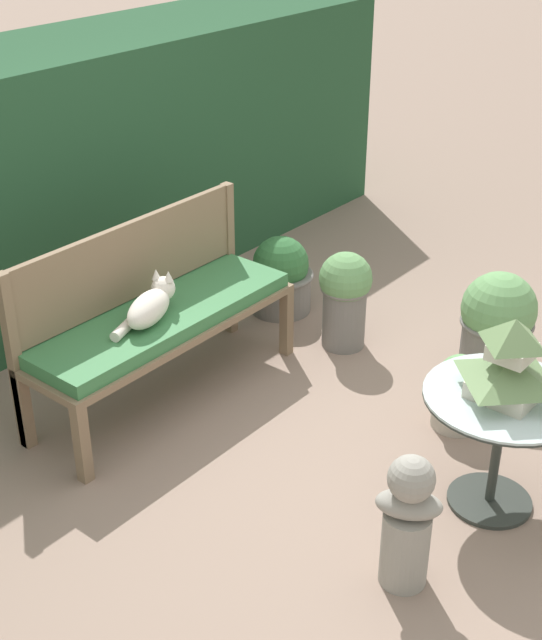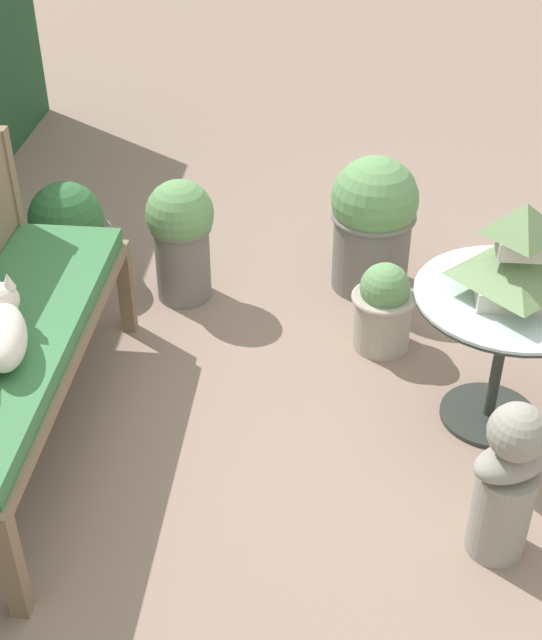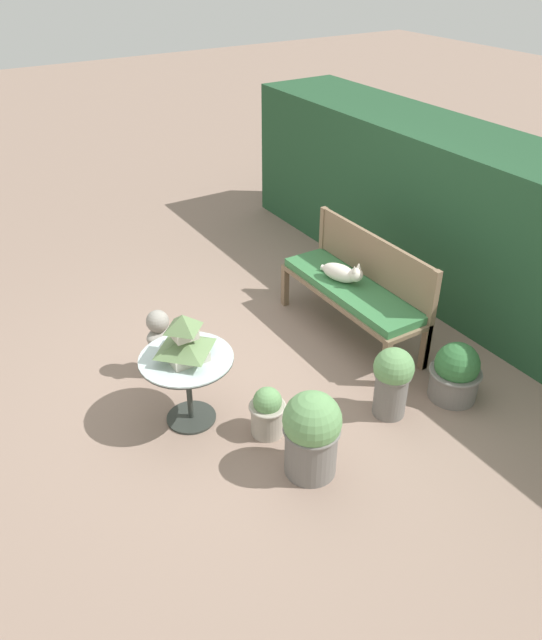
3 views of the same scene
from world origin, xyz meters
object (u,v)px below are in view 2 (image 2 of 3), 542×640
object	(u,v)px
cat	(2,330)
potted_plant_table_near	(383,307)
patio_table	(506,322)
potted_plant_patio_mid	(373,222)
garden_bench	(12,348)
potted_plant_bench_right	(181,235)
potted_plant_table_far	(68,235)
garden_bust	(507,482)
pagoda_birdhouse	(518,257)

from	to	relation	value
cat	potted_plant_table_near	xyz separation A→B (m)	(0.86, -1.33, -0.41)
patio_table	potted_plant_patio_mid	size ratio (longest dim) A/B	1.06
garden_bench	potted_plant_bench_right	size ratio (longest dim) A/B	2.66
potted_plant_table_near	potted_plant_table_far	distance (m)	1.58
garden_bust	potted_plant_bench_right	xyz separation A→B (m)	(1.44, 1.32, 0.02)
potted_plant_patio_mid	potted_plant_bench_right	size ratio (longest dim) A/B	1.11
potted_plant_patio_mid	potted_plant_table_far	world-z (taller)	potted_plant_patio_mid
potted_plant_table_near	patio_table	bearing A→B (deg)	-136.08
patio_table	potted_plant_table_far	distance (m)	2.15
patio_table	pagoda_birdhouse	world-z (taller)	pagoda_birdhouse
patio_table	potted_plant_table_far	bearing A→B (deg)	65.74
patio_table	garden_bust	size ratio (longest dim) A/B	1.14
pagoda_birdhouse	potted_plant_table_near	world-z (taller)	pagoda_birdhouse
pagoda_birdhouse	cat	bearing A→B (deg)	103.31
potted_plant_bench_right	garden_bust	bearing A→B (deg)	-137.45
potted_plant_patio_mid	garden_bust	bearing A→B (deg)	-165.03
garden_bust	patio_table	bearing A→B (deg)	57.10
patio_table	potted_plant_table_near	size ratio (longest dim) A/B	1.71
pagoda_birdhouse	potted_plant_table_near	xyz separation A→B (m)	(0.45, 0.43, -0.55)
patio_table	garden_bust	bearing A→B (deg)	175.55
potted_plant_patio_mid	potted_plant_bench_right	distance (m)	0.90
garden_bench	patio_table	size ratio (longest dim) A/B	2.26
potted_plant_table_far	cat	bearing A→B (deg)	-171.76
garden_bust	pagoda_birdhouse	bearing A→B (deg)	57.10
patio_table	potted_plant_bench_right	bearing A→B (deg)	60.90
potted_plant_patio_mid	potted_plant_table_near	world-z (taller)	potted_plant_patio_mid
garden_bust	potted_plant_patio_mid	world-z (taller)	potted_plant_patio_mid
patio_table	pagoda_birdhouse	distance (m)	0.28
garden_bust	potted_plant_bench_right	size ratio (longest dim) A/B	1.03
garden_bust	potted_plant_table_far	size ratio (longest dim) A/B	1.23
potted_plant_bench_right	cat	bearing A→B (deg)	161.57
potted_plant_patio_mid	garden_bench	bearing A→B (deg)	133.66
cat	patio_table	xyz separation A→B (m)	(0.42, -1.76, -0.15)
garden_bench	potted_plant_bench_right	world-z (taller)	potted_plant_bench_right
garden_bust	potted_plant_bench_right	world-z (taller)	garden_bust
cat	potted_plant_patio_mid	size ratio (longest dim) A/B	0.72
pagoda_birdhouse	potted_plant_table_far	xyz separation A→B (m)	(0.88, 1.95, -0.52)
pagoda_birdhouse	potted_plant_bench_right	xyz separation A→B (m)	(0.76, 1.37, -0.42)
patio_table	potted_plant_bench_right	xyz separation A→B (m)	(0.76, 1.37, -0.13)
cat	potted_plant_patio_mid	xyz separation A→B (m)	(1.36, -1.28, -0.26)
cat	potted_plant_table_near	world-z (taller)	cat
patio_table	garden_bust	distance (m)	0.69
potted_plant_table_near	potted_plant_table_far	xyz separation A→B (m)	(0.43, 1.52, 0.03)
cat	garden_bust	distance (m)	1.76
cat	potted_plant_bench_right	size ratio (longest dim) A/B	0.81
cat	patio_table	world-z (taller)	cat
potted_plant_patio_mid	potted_plant_table_near	xyz separation A→B (m)	(-0.49, -0.05, -0.15)
garden_bench	patio_table	bearing A→B (deg)	-80.31
cat	patio_table	distance (m)	1.82
garden_bench	cat	size ratio (longest dim) A/B	3.30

